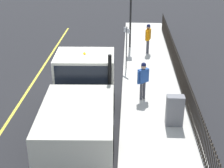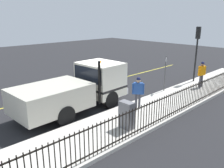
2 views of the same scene
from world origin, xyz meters
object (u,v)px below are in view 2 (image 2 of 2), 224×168
worker_standing (138,89)px  utility_cabinet (127,115)px  pedestrian_distant (202,72)px  work_truck (81,86)px  traffic_cone (100,87)px  traffic_light_near (197,43)px  street_sign (165,69)px

worker_standing → utility_cabinet: size_ratio=1.41×
pedestrian_distant → worker_standing: bearing=-168.1°
work_truck → traffic_cone: work_truck is taller
traffic_cone → work_truck: bearing=-59.9°
traffic_light_near → pedestrian_distant: bearing=124.4°
pedestrian_distant → traffic_cone: (-4.49, -5.33, -0.97)m
utility_cabinet → street_sign: 6.10m
utility_cabinet → traffic_light_near: bearing=100.3°
worker_standing → traffic_cone: bearing=-52.5°
pedestrian_distant → street_sign: 2.87m
street_sign → work_truck: bearing=-106.2°
pedestrian_distant → utility_cabinet: (0.64, -8.29, -0.48)m
worker_standing → pedestrian_distant: bearing=-135.1°
pedestrian_distant → utility_cabinet: size_ratio=1.46×
work_truck → traffic_light_near: (1.80, 9.21, 1.73)m
work_truck → utility_cabinet: (3.51, -0.18, -0.51)m
work_truck → traffic_cone: bearing=117.8°
worker_standing → street_sign: bearing=-118.6°
work_truck → street_sign: 5.79m
traffic_cone → street_sign: (3.23, 2.78, 1.32)m
work_truck → pedestrian_distant: bearing=68.1°
worker_standing → street_sign: street_sign is taller
traffic_light_near → traffic_cone: bearing=51.9°
pedestrian_distant → utility_cabinet: 8.33m
worker_standing → utility_cabinet: bearing=77.7°
traffic_light_near → utility_cabinet: size_ratio=3.30×
pedestrian_distant → traffic_light_near: size_ratio=0.44×
work_truck → pedestrian_distant: work_truck is taller
pedestrian_distant → traffic_light_near: (-1.07, 1.09, 1.76)m
pedestrian_distant → traffic_cone: size_ratio=3.23×
work_truck → utility_cabinet: size_ratio=5.24×
traffic_light_near → utility_cabinet: (1.71, -9.38, -2.24)m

